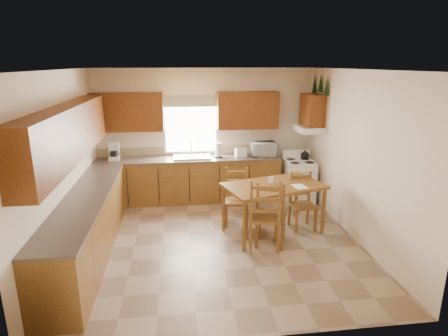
{
  "coord_description": "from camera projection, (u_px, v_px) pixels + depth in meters",
  "views": [
    {
      "loc": [
        -0.58,
        -5.49,
        2.79
      ],
      "look_at": [
        0.15,
        0.3,
        1.15
      ],
      "focal_mm": 30.0,
      "sensor_mm": 36.0,
      "label": 1
    }
  ],
  "objects": [
    {
      "name": "toaster",
      "position": [
        241.0,
        152.0,
        7.73
      ],
      "size": [
        0.24,
        0.18,
        0.18
      ],
      "primitive_type": "cube",
      "rotation": [
        0.0,
        0.0,
        0.22
      ],
      "color": "white",
      "rests_on": "counter_back"
    },
    {
      "name": "range_hood",
      "position": [
        309.0,
        129.0,
        7.48
      ],
      "size": [
        0.44,
        0.62,
        0.12
      ],
      "primitive_type": "cube",
      "color": "white",
      "rests_on": "wall_right"
    },
    {
      "name": "upper_cab_stove",
      "position": [
        312.0,
        110.0,
        7.38
      ],
      "size": [
        0.33,
        0.62,
        0.62
      ],
      "primitive_type": "cube",
      "color": "brown",
      "rests_on": "wall_right"
    },
    {
      "name": "upper_cab_back_left",
      "position": [
        127.0,
        112.0,
        7.37
      ],
      "size": [
        1.41,
        0.33,
        0.75
      ],
      "primitive_type": "cube",
      "color": "brown",
      "rests_on": "wall_back"
    },
    {
      "name": "pine_decal_b",
      "position": [
        320.0,
        83.0,
        7.25
      ],
      "size": [
        0.22,
        0.22,
        0.36
      ],
      "primitive_type": "cone",
      "color": "black",
      "rests_on": "wall_right"
    },
    {
      "name": "upper_cab_left",
      "position": [
        68.0,
        133.0,
        5.17
      ],
      "size": [
        0.33,
        3.6,
        0.75
      ],
      "primitive_type": "cube",
      "color": "brown",
      "rests_on": "wall_left"
    },
    {
      "name": "window_frame",
      "position": [
        191.0,
        125.0,
        7.73
      ],
      "size": [
        1.13,
        0.02,
        1.18
      ],
      "primitive_type": "cube",
      "color": "white",
      "rests_on": "wall_back"
    },
    {
      "name": "lower_cab_left",
      "position": [
        88.0,
        227.0,
        5.57
      ],
      "size": [
        0.6,
        3.6,
        0.88
      ],
      "primitive_type": "cube",
      "color": "brown",
      "rests_on": "floor"
    },
    {
      "name": "microwave",
      "position": [
        263.0,
        149.0,
        7.78
      ],
      "size": [
        0.48,
        0.35,
        0.29
      ],
      "primitive_type": "imported",
      "rotation": [
        0.0,
        0.0,
        -0.01
      ],
      "color": "white",
      "rests_on": "counter_back"
    },
    {
      "name": "counter_left",
      "position": [
        85.0,
        198.0,
        5.44
      ],
      "size": [
        0.63,
        3.6,
        0.04
      ],
      "primitive_type": "cube",
      "color": "brown",
      "rests_on": "lower_cab_left"
    },
    {
      "name": "coffeemaker",
      "position": [
        114.0,
        152.0,
        7.45
      ],
      "size": [
        0.26,
        0.28,
        0.32
      ],
      "primitive_type": "cube",
      "rotation": [
        0.0,
        0.0,
        0.37
      ],
      "color": "white",
      "rests_on": "counter_back"
    },
    {
      "name": "wall_right",
      "position": [
        357.0,
        157.0,
        5.97
      ],
      "size": [
        4.5,
        4.5,
        0.0
      ],
      "primitive_type": "plane",
      "color": "beige",
      "rests_on": "floor"
    },
    {
      "name": "window_valance",
      "position": [
        190.0,
        101.0,
        7.57
      ],
      "size": [
        1.19,
        0.01,
        0.24
      ],
      "primitive_type": "cube",
      "color": "#4B6138",
      "rests_on": "wall_back"
    },
    {
      "name": "lower_cab_back",
      "position": [
        189.0,
        180.0,
        7.77
      ],
      "size": [
        3.75,
        0.6,
        0.88
      ],
      "primitive_type": "cube",
      "color": "brown",
      "rests_on": "floor"
    },
    {
      "name": "pine_decal_c",
      "position": [
        314.0,
        84.0,
        7.57
      ],
      "size": [
        0.22,
        0.22,
        0.36
      ],
      "primitive_type": "cone",
      "color": "black",
      "rests_on": "wall_right"
    },
    {
      "name": "chair_far_right",
      "position": [
        303.0,
        202.0,
        6.44
      ],
      "size": [
        0.43,
        0.42,
        0.97
      ],
      "primitive_type": "cube",
      "rotation": [
        0.0,
        0.0,
        0.07
      ],
      "color": "brown",
      "rests_on": "floor"
    },
    {
      "name": "chair_far_left",
      "position": [
        237.0,
        198.0,
        6.61
      ],
      "size": [
        0.47,
        0.45,
        0.99
      ],
      "primitive_type": "cube",
      "rotation": [
        0.0,
        0.0,
        -0.14
      ],
      "color": "brown",
      "rests_on": "floor"
    },
    {
      "name": "stove",
      "position": [
        299.0,
        182.0,
        7.73
      ],
      "size": [
        0.59,
        0.61,
        0.85
      ],
      "primitive_type": "cube",
      "rotation": [
        0.0,
        0.0,
        -0.04
      ],
      "color": "white",
      "rests_on": "floor"
    },
    {
      "name": "table_card",
      "position": [
        271.0,
        180.0,
        6.22
      ],
      "size": [
        0.09,
        0.03,
        0.11
      ],
      "primitive_type": "cube",
      "rotation": [
        0.0,
        0.0,
        0.18
      ],
      "color": "white",
      "rests_on": "dining_table"
    },
    {
      "name": "pine_decal_a",
      "position": [
        327.0,
        86.0,
        6.96
      ],
      "size": [
        0.22,
        0.22,
        0.36
      ],
      "primitive_type": "cone",
      "color": "black",
      "rests_on": "wall_right"
    },
    {
      "name": "wall_front",
      "position": [
        242.0,
        220.0,
        3.55
      ],
      "size": [
        4.5,
        4.5,
        0.0
      ],
      "primitive_type": "plane",
      "color": "beige",
      "rests_on": "floor"
    },
    {
      "name": "upper_cab_back_right",
      "position": [
        248.0,
        110.0,
        7.66
      ],
      "size": [
        1.25,
        0.33,
        0.75
      ],
      "primitive_type": "cube",
      "color": "brown",
      "rests_on": "wall_back"
    },
    {
      "name": "chair_near_left",
      "position": [
        271.0,
        213.0,
        5.84
      ],
      "size": [
        0.57,
        0.55,
        1.06
      ],
      "primitive_type": "cube",
      "rotation": [
        0.0,
        0.0,
        2.79
      ],
      "color": "brown",
      "rests_on": "floor"
    },
    {
      "name": "floor",
      "position": [
        217.0,
        241.0,
        6.07
      ],
      "size": [
        4.5,
        4.5,
        0.0
      ],
      "primitive_type": "plane",
      "color": "#917761",
      "rests_on": "ground"
    },
    {
      "name": "wall_back",
      "position": [
        205.0,
        134.0,
        7.85
      ],
      "size": [
        4.5,
        4.5,
        0.0
      ],
      "primitive_type": "plane",
      "color": "beige",
      "rests_on": "floor"
    },
    {
      "name": "backsplash",
      "position": [
        188.0,
        151.0,
        7.89
      ],
      "size": [
        3.75,
        0.01,
        0.18
      ],
      "primitive_type": "cube",
      "color": "tan",
      "rests_on": "counter_back"
    },
    {
      "name": "ceiling",
      "position": [
        216.0,
        70.0,
        5.34
      ],
      "size": [
        4.5,
        4.5,
        0.0
      ],
      "primitive_type": "plane",
      "color": "brown",
      "rests_on": "floor"
    },
    {
      "name": "paper_towel",
      "position": [
        219.0,
        150.0,
        7.65
      ],
      "size": [
        0.16,
        0.16,
        0.3
      ],
      "primitive_type": "cylinder",
      "rotation": [
        0.0,
        0.0,
        -0.25
      ],
      "color": "white",
      "rests_on": "counter_back"
    },
    {
      "name": "chair_near_right",
      "position": [
        264.0,
        213.0,
        5.74
      ],
      "size": [
        0.55,
        0.53,
        1.14
      ],
      "primitive_type": "cube",
      "rotation": [
        0.0,
        0.0,
        2.97
      ],
      "color": "brown",
      "rests_on": "floor"
    },
    {
      "name": "counter_back",
      "position": [
        188.0,
        159.0,
        7.64
      ],
      "size": [
        3.75,
        0.63,
        0.04
      ],
      "primitive_type": "cube",
      "color": "brown",
      "rests_on": "lower_cab_back"
    },
    {
      "name": "wall_left",
      "position": [
        63.0,
        166.0,
        5.43
      ],
      "size": [
        4.5,
        4.5,
        0.0
      ],
      "primitive_type": "plane",
      "color": "beige",
      "rests_on": "floor"
    },
    {
      "name": "sink_basin",
      "position": [
        192.0,
        157.0,
        7.64
      ],
      "size": [
        0.75,
        0.45,
        0.04
      ],
      "primitive_type": "cube",
      "color": "silver",
      "rests_on": "counter_back"
    },
    {
      "name": "dining_table",
      "position": [
        273.0,
        209.0,
        6.29
      ],
      "size": [
        1.79,
        1.33,
        0.85
      ],
      "primitive_type": "cube",
      "rotation": [
        0.0,
        0.0,
        0.29
      ],
      "color": "brown",
      "rests_on": "floor"
    },
    {
      "name": "window_pane",
      "position": [
        191.0,
        125.0,
        7.73
      ],
      "size": [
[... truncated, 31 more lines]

